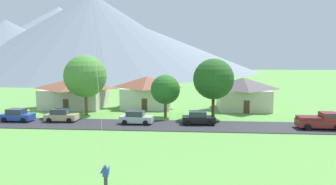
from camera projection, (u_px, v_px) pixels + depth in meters
The scene contains 16 objects.
road_strip at pixel (188, 126), 37.85m from camera, with size 160.00×6.12×0.08m, color #2D2D33.
mountain_east_ridge at pixel (93, 35), 141.91m from camera, with size 120.48×120.48×38.01m, color slate.
mountain_far_west_ridge at pixel (147, 50), 175.30m from camera, with size 126.56×126.56×25.02m, color gray.
mountain_central_ridge at pixel (7, 48), 136.99m from camera, with size 97.81×97.81×25.39m, color slate.
mountain_west_ridge at pixel (60, 40), 167.11m from camera, with size 116.38×116.38×36.05m, color gray.
house_leftmost at pixel (243, 93), 49.77m from camera, with size 8.71×7.98×5.28m.
house_left_center at pixel (147, 91), 51.24m from camera, with size 8.80×6.77×5.40m.
house_right_center at pixel (75, 92), 51.59m from camera, with size 10.61×8.63×5.08m.
tree_near_left at pixel (214, 79), 42.02m from camera, with size 5.73×5.73×8.46m.
tree_left_of_center at pixel (85, 76), 44.57m from camera, with size 6.28×6.28×8.97m.
tree_center at pixel (165, 90), 42.87m from camera, with size 4.22×4.22×6.16m.
parked_car_tan_west_end at pixel (61, 115), 40.23m from camera, with size 4.25×2.17×1.68m.
parked_car_black_mid_west at pixel (198, 118), 38.50m from camera, with size 4.23×2.14×1.68m.
parked_car_silver_mid_east at pixel (136, 118), 38.84m from camera, with size 4.28×2.23×1.68m.
parked_car_blue_east_end at pixel (17, 115), 40.35m from camera, with size 4.28×2.23×1.68m.
pickup_truck_maroon_east_side at pixel (321, 121), 36.08m from camera, with size 5.20×2.32×1.99m.
Camera 1 is at (0.42, -6.51, 8.70)m, focal length 32.11 mm.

